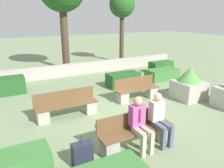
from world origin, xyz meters
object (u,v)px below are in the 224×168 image
(bench_right_side, at_px, (137,91))
(tree_center_right, at_px, (122,6))
(suitcase, at_px, (82,154))
(planter_corner_left, at_px, (189,84))
(bench_front, at_px, (136,133))
(person_seated_woman, at_px, (159,116))
(bench_left_side, at_px, (67,107))
(person_seated_man, at_px, (140,121))

(bench_right_side, height_order, tree_center_right, tree_center_right)
(suitcase, height_order, tree_center_right, tree_center_right)
(planter_corner_left, xyz_separation_m, suitcase, (-5.26, -1.88, -0.34))
(planter_corner_left, bearing_deg, bench_front, -154.28)
(person_seated_woman, distance_m, planter_corner_left, 3.70)
(bench_front, xyz_separation_m, person_seated_woman, (0.61, -0.14, 0.41))
(bench_left_side, bearing_deg, planter_corner_left, 1.27)
(person_seated_man, relative_size, person_seated_woman, 1.01)
(bench_left_side, bearing_deg, person_seated_man, -58.52)
(bench_left_side, relative_size, planter_corner_left, 1.59)
(bench_left_side, height_order, suitcase, bench_left_side)
(bench_left_side, relative_size, person_seated_man, 1.50)
(planter_corner_left, bearing_deg, bench_right_side, 154.43)
(planter_corner_left, distance_m, suitcase, 5.60)
(person_seated_woman, bearing_deg, person_seated_man, 179.81)
(planter_corner_left, bearing_deg, bench_left_side, 172.03)
(bench_front, relative_size, suitcase, 2.77)
(bench_front, xyz_separation_m, bench_right_side, (1.86, 2.72, -0.01))
(person_seated_man, distance_m, planter_corner_left, 4.24)
(person_seated_woman, relative_size, suitcase, 1.83)
(person_seated_man, relative_size, tree_center_right, 0.28)
(bench_front, distance_m, person_seated_man, 0.44)
(bench_front, height_order, bench_right_side, same)
(bench_front, height_order, tree_center_right, tree_center_right)
(planter_corner_left, height_order, tree_center_right, tree_center_right)
(bench_left_side, distance_m, person_seated_woman, 3.15)
(person_seated_man, xyz_separation_m, suitcase, (-1.50, 0.07, -0.49))
(bench_front, distance_m, bench_left_side, 2.71)
(bench_right_side, bearing_deg, suitcase, -130.58)
(bench_right_side, relative_size, person_seated_man, 1.34)
(bench_right_side, height_order, person_seated_man, person_seated_man)
(bench_right_side, height_order, person_seated_woman, person_seated_woman)
(bench_right_side, distance_m, planter_corner_left, 2.12)
(bench_front, xyz_separation_m, bench_left_side, (-1.08, 2.49, -0.00))
(bench_left_side, xyz_separation_m, person_seated_man, (1.07, -2.63, 0.42))
(person_seated_woman, bearing_deg, suitcase, 177.95)
(planter_corner_left, bearing_deg, suitcase, -160.37)
(bench_left_side, xyz_separation_m, planter_corner_left, (4.84, -0.68, 0.26))
(person_seated_woman, bearing_deg, planter_corner_left, 31.83)
(suitcase, bearing_deg, tree_center_right, 55.17)
(bench_right_side, bearing_deg, person_seated_man, -113.38)
(suitcase, xyz_separation_m, tree_center_right, (6.54, 9.40, 3.55))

